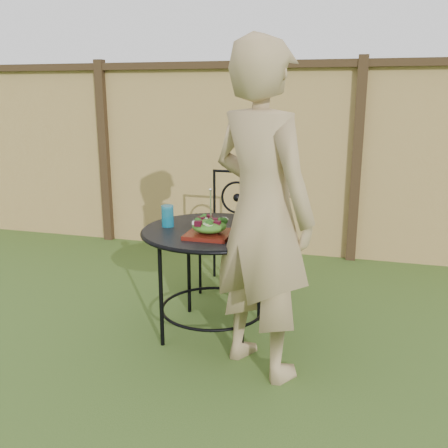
# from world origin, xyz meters

# --- Properties ---
(ground) EXTENTS (60.00, 60.00, 0.00)m
(ground) POSITION_xyz_m (0.00, 0.00, 0.00)
(ground) COLOR #2B4817
(ground) RESTS_ON ground
(fence) EXTENTS (8.00, 0.12, 1.90)m
(fence) POSITION_xyz_m (-0.00, 2.19, 0.95)
(fence) COLOR tan
(fence) RESTS_ON ground
(patio_table) EXTENTS (0.92, 0.92, 0.72)m
(patio_table) POSITION_xyz_m (0.45, 0.33, 0.59)
(patio_table) COLOR black
(patio_table) RESTS_ON ground
(patio_chair) EXTENTS (0.46, 0.46, 0.95)m
(patio_chair) POSITION_xyz_m (0.36, 1.20, 0.50)
(patio_chair) COLOR black
(patio_chair) RESTS_ON ground
(diner) EXTENTS (0.81, 0.73, 1.86)m
(diner) POSITION_xyz_m (0.83, -0.01, 0.93)
(diner) COLOR #9E835A
(diner) RESTS_ON ground
(salad_plate) EXTENTS (0.27, 0.27, 0.02)m
(salad_plate) POSITION_xyz_m (0.48, 0.17, 0.74)
(salad_plate) COLOR #43090B
(salad_plate) RESTS_ON patio_table
(salad) EXTENTS (0.21, 0.21, 0.08)m
(salad) POSITION_xyz_m (0.48, 0.17, 0.79)
(salad) COLOR #235614
(salad) RESTS_ON salad_plate
(fork) EXTENTS (0.01, 0.01, 0.18)m
(fork) POSITION_xyz_m (0.49, 0.17, 0.92)
(fork) COLOR silver
(fork) RESTS_ON salad
(drinking_glass) EXTENTS (0.08, 0.08, 0.14)m
(drinking_glass) POSITION_xyz_m (0.15, 0.32, 0.79)
(drinking_glass) COLOR #0B698A
(drinking_glass) RESTS_ON patio_table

